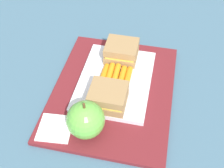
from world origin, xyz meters
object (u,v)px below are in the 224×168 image
Objects in this scene: sandwich_half_right at (108,97)px; carrot_sticks_bundle at (115,77)px; apple at (86,120)px; sandwich_half_left at (122,51)px; food_tray at (115,80)px; paper_napkin at (55,128)px.

carrot_sticks_bundle is (-0.08, 0.00, -0.02)m from sandwich_half_right.
carrot_sticks_bundle is at bearing 168.78° from apple.
sandwich_half_left is 0.16m from sandwich_half_right.
sandwich_half_right is 0.08m from carrot_sticks_bundle.
sandwich_half_right reaches higher than food_tray.
sandwich_half_right is at bearing 0.00° from food_tray.
carrot_sticks_bundle is 0.86× the size of apple.
apple is 1.28× the size of paper_napkin.
sandwich_half_right is 1.14× the size of paper_napkin.
food_tray is 2.88× the size of sandwich_half_left.
sandwich_half_left is 1.00× the size of sandwich_half_right.
sandwich_half_right is at bearing -0.25° from carrot_sticks_bundle.
apple is at bearing -7.36° from sandwich_half_left.
food_tray is at bearing 168.93° from apple.
sandwich_half_left is at bearing 180.00° from food_tray.
food_tray is 0.01m from carrot_sticks_bundle.
paper_napkin is at bearing -31.31° from carrot_sticks_bundle.
food_tray is 0.08m from sandwich_half_right.
sandwich_half_left is at bearing 180.00° from sandwich_half_right.
sandwich_half_right is at bearing 158.04° from apple.
paper_napkin is (0.16, -0.10, -0.02)m from carrot_sticks_bundle.
carrot_sticks_bundle is (0.08, 0.00, -0.02)m from sandwich_half_left.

